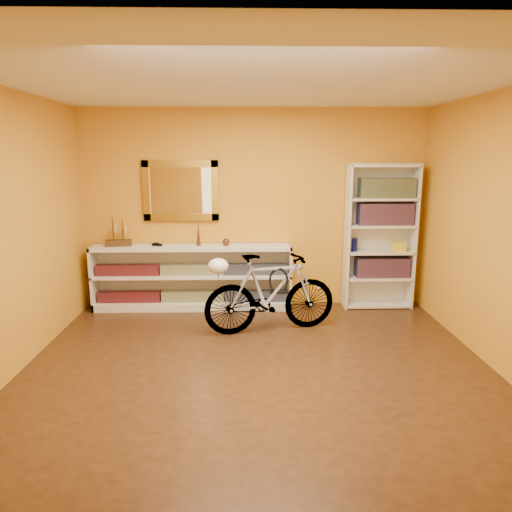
{
  "coord_description": "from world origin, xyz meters",
  "views": [
    {
      "loc": [
        -0.11,
        -4.12,
        2.0
      ],
      "look_at": [
        0.0,
        0.7,
        0.95
      ],
      "focal_mm": 32.53,
      "sensor_mm": 36.0,
      "label": 1
    }
  ],
  "objects_px": {
    "bookcase": "(380,237)",
    "console_unit": "(193,277)",
    "bicycle": "(271,293)",
    "helmet": "(218,266)"
  },
  "relations": [
    {
      "from": "bookcase",
      "to": "console_unit",
      "type": "bearing_deg",
      "value": -179.42
    },
    {
      "from": "bookcase",
      "to": "bicycle",
      "type": "height_order",
      "value": "bookcase"
    },
    {
      "from": "console_unit",
      "to": "bookcase",
      "type": "height_order",
      "value": "bookcase"
    },
    {
      "from": "bookcase",
      "to": "bicycle",
      "type": "xyz_separation_m",
      "value": [
        -1.48,
        -0.88,
        -0.49
      ]
    },
    {
      "from": "bicycle",
      "to": "helmet",
      "type": "xyz_separation_m",
      "value": [
        -0.59,
        -0.13,
        0.35
      ]
    },
    {
      "from": "console_unit",
      "to": "bicycle",
      "type": "height_order",
      "value": "bicycle"
    },
    {
      "from": "bookcase",
      "to": "bicycle",
      "type": "distance_m",
      "value": 1.79
    },
    {
      "from": "helmet",
      "to": "bookcase",
      "type": "bearing_deg",
      "value": 26.16
    },
    {
      "from": "bookcase",
      "to": "helmet",
      "type": "xyz_separation_m",
      "value": [
        -2.07,
        -1.02,
        -0.14
      ]
    },
    {
      "from": "bookcase",
      "to": "helmet",
      "type": "bearing_deg",
      "value": -153.84
    }
  ]
}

